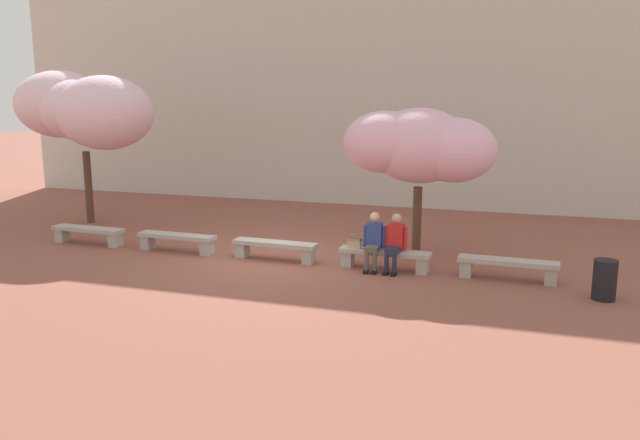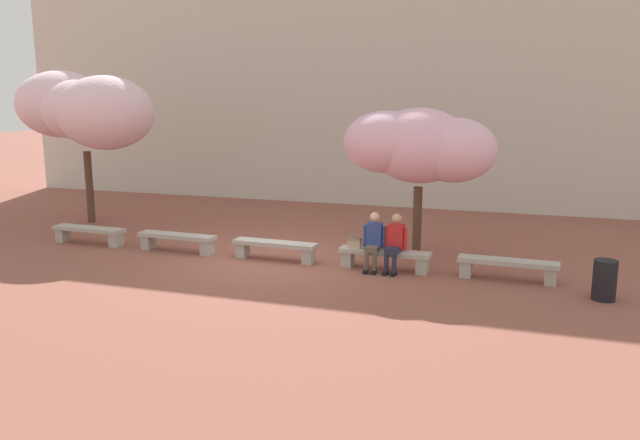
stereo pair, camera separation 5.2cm
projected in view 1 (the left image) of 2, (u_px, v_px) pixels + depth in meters
The scene contains 13 objects.
ground_plane at pixel (275, 260), 14.84m from camera, with size 100.00×100.00×0.00m, color #8E5142.
building_facade at pixel (376, 72), 23.40m from camera, with size 28.00×4.00×9.48m, color beige.
stone_bench_west_end at pixel (88, 232), 16.41m from camera, with size 2.07×0.49×0.45m.
stone_bench_near_west at pixel (177, 240), 15.59m from camera, with size 2.07×0.49×0.45m.
stone_bench_center at pixel (275, 247), 14.78m from camera, with size 2.07×0.49×0.45m.
stone_bench_near_east at pixel (385, 256), 13.97m from camera, with size 2.07×0.49×0.45m.
stone_bench_east_end at pixel (508, 266), 13.15m from camera, with size 2.07×0.49×0.45m.
person_seated_left at pixel (374, 239), 13.92m from camera, with size 0.51×0.69×1.29m.
person_seated_right at pixel (395, 240), 13.77m from camera, with size 0.51×0.71×1.29m.
handbag at pixel (354, 242), 14.11m from camera, with size 0.30×0.15×0.34m.
cherry_tree_main at pixel (418, 146), 14.83m from camera, with size 3.63×2.28×3.57m.
cherry_tree_secondary at pixel (83, 109), 18.62m from camera, with size 4.73×3.07×4.62m.
trash_bin at pixel (605, 280), 11.87m from camera, with size 0.44×0.44×0.78m, color black.
Camera 1 is at (5.51, -13.32, 3.80)m, focal length 35.00 mm.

